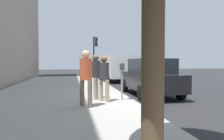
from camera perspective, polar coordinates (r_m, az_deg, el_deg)
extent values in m
plane|color=#2B2B2D|center=(8.89, 4.83, -8.31)|extent=(80.00, 80.00, 0.00)
cube|color=#A8A59E|center=(8.59, -15.05, -8.24)|extent=(28.00, 6.00, 0.15)
cylinder|color=gray|center=(8.22, 2.70, -4.05)|extent=(0.07, 0.07, 1.15)
cube|color=#383D42|center=(8.08, 2.87, 0.85)|extent=(0.16, 0.11, 0.26)
cube|color=#383D42|center=(8.27, 2.55, 0.88)|extent=(0.16, 0.11, 0.26)
cube|color=#268C33|center=(8.09, 3.29, 0.99)|extent=(0.10, 0.01, 0.10)
cube|color=#268C33|center=(8.29, 2.95, 1.02)|extent=(0.10, 0.01, 0.10)
cylinder|color=tan|center=(8.08, -2.93, -5.39)|extent=(0.15, 0.15, 0.81)
cylinder|color=tan|center=(7.79, -1.30, -5.67)|extent=(0.15, 0.15, 0.81)
cylinder|color=#333338|center=(7.87, -2.14, -0.32)|extent=(0.37, 0.37, 0.64)
sphere|color=brown|center=(7.87, -2.14, 2.92)|extent=(0.25, 0.25, 0.25)
cylinder|color=#726656|center=(7.23, -7.99, -6.00)|extent=(0.15, 0.15, 0.88)
cylinder|color=#726656|center=(6.92, -5.92, -6.36)|extent=(0.15, 0.15, 0.88)
cylinder|color=#D85933|center=(7.00, -7.01, 0.21)|extent=(0.40, 0.40, 0.70)
sphere|color=beige|center=(7.00, -7.03, 4.18)|extent=(0.27, 0.27, 0.27)
cylinder|color=tan|center=(8.71, -4.16, -4.72)|extent=(0.15, 0.15, 0.84)
cylinder|color=tan|center=(8.33, -4.52, -5.03)|extent=(0.15, 0.15, 0.84)
cylinder|color=#333338|center=(8.47, -4.35, 0.21)|extent=(0.39, 0.39, 0.67)
sphere|color=brown|center=(8.46, -4.36, 3.36)|extent=(0.26, 0.26, 0.26)
cube|color=black|center=(10.49, 9.98, -2.83)|extent=(4.40, 1.85, 0.76)
cube|color=black|center=(10.27, 10.40, 1.09)|extent=(2.20, 1.70, 0.68)
cylinder|color=black|center=(11.63, 3.41, -4.20)|extent=(0.66, 0.22, 0.66)
cylinder|color=black|center=(12.17, 11.43, -3.96)|extent=(0.66, 0.22, 0.66)
cylinder|color=black|center=(8.91, 7.96, -6.16)|extent=(0.66, 0.22, 0.66)
cylinder|color=black|center=(9.61, 17.93, -5.63)|extent=(0.66, 0.22, 0.66)
cube|color=silver|center=(17.97, 1.18, 1.06)|extent=(5.24, 2.10, 1.80)
cylinder|color=black|center=(19.48, -2.67, -1.51)|extent=(0.76, 0.24, 0.76)
cylinder|color=black|center=(19.87, 2.75, -1.44)|extent=(0.76, 0.24, 0.76)
cylinder|color=black|center=(16.16, -0.76, -2.25)|extent=(0.76, 0.24, 0.76)
cylinder|color=black|center=(16.63, 5.68, -2.13)|extent=(0.76, 0.24, 0.76)
cylinder|color=brown|center=(3.01, 10.86, 1.25)|extent=(0.32, 0.32, 2.83)
cylinder|color=black|center=(17.93, -4.89, 3.20)|extent=(0.12, 0.12, 3.60)
cube|color=black|center=(18.03, -4.27, 7.49)|extent=(0.24, 0.20, 0.76)
sphere|color=red|center=(18.07, -3.92, 8.24)|extent=(0.14, 0.14, 0.14)
sphere|color=orange|center=(18.05, -3.92, 7.49)|extent=(0.14, 0.14, 0.14)
sphere|color=green|center=(18.02, -3.92, 6.73)|extent=(0.14, 0.14, 0.14)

